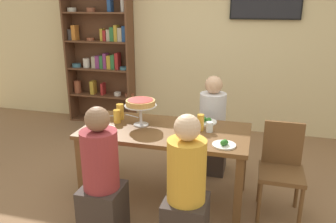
{
  "coord_description": "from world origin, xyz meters",
  "views": [
    {
      "loc": [
        0.84,
        -2.94,
        1.91
      ],
      "look_at": [
        0.0,
        0.1,
        0.89
      ],
      "focal_mm": 35.83,
      "sensor_mm": 36.0,
      "label": 1
    }
  ],
  "objects": [
    {
      "name": "water_glass_clear_near",
      "position": [
        0.43,
        0.05,
        0.79
      ],
      "size": [
        0.07,
        0.07,
        0.1
      ],
      "primitive_type": "cylinder",
      "color": "white",
      "rests_on": "dining_table"
    },
    {
      "name": "beer_glass_amber_short",
      "position": [
        -0.53,
        0.05,
        0.81
      ],
      "size": [
        0.07,
        0.07,
        0.14
      ],
      "primitive_type": "cylinder",
      "color": "gold",
      "rests_on": "dining_table"
    },
    {
      "name": "deep_dish_pizza_stand",
      "position": [
        -0.27,
        0.04,
        0.96
      ],
      "size": [
        0.32,
        0.32,
        0.27
      ],
      "color": "silver",
      "rests_on": "dining_table"
    },
    {
      "name": "cutlery_fork_near",
      "position": [
        0.19,
        -0.27,
        0.74
      ],
      "size": [
        0.18,
        0.06,
        0.0
      ],
      "primitive_type": "cube",
      "rotation": [
        0.0,
        0.0,
        0.26
      ],
      "color": "silver",
      "rests_on": "dining_table"
    },
    {
      "name": "beer_glass_amber_tall",
      "position": [
        0.33,
        0.07,
        0.82
      ],
      "size": [
        0.07,
        0.07,
        0.16
      ],
      "primitive_type": "cylinder",
      "color": "gold",
      "rests_on": "dining_table"
    },
    {
      "name": "chair_head_east",
      "position": [
        1.11,
        0.03,
        0.49
      ],
      "size": [
        0.4,
        0.4,
        0.87
      ],
      "rotation": [
        0.0,
        0.0,
        3.14
      ],
      "color": "brown",
      "rests_on": "ground_plane"
    },
    {
      "name": "ground_plane",
      "position": [
        0.0,
        0.0,
        0.0
      ],
      "size": [
        12.0,
        12.0,
        0.0
      ],
      "primitive_type": "plane",
      "color": "#846042"
    },
    {
      "name": "rear_partition",
      "position": [
        0.0,
        2.2,
        1.4
      ],
      "size": [
        8.0,
        0.12,
        2.8
      ],
      "primitive_type": "cube",
      "color": "beige",
      "rests_on": "ground_plane"
    },
    {
      "name": "salad_plate_spare",
      "position": [
        0.35,
        0.28,
        0.76
      ],
      "size": [
        0.23,
        0.23,
        0.07
      ],
      "color": "white",
      "rests_on": "dining_table"
    },
    {
      "name": "beer_glass_amber_spare",
      "position": [
        -0.54,
        0.16,
        0.82
      ],
      "size": [
        0.08,
        0.08,
        0.16
      ],
      "primitive_type": "cylinder",
      "color": "gold",
      "rests_on": "dining_table"
    },
    {
      "name": "diner_near_left",
      "position": [
        -0.35,
        -0.71,
        0.49
      ],
      "size": [
        0.34,
        0.34,
        1.15
      ],
      "rotation": [
        0.0,
        0.0,
        1.57
      ],
      "color": "#382D28",
      "rests_on": "ground_plane"
    },
    {
      "name": "salad_plate_near_diner",
      "position": [
        -0.56,
        -0.17,
        0.76
      ],
      "size": [
        0.21,
        0.21,
        0.06
      ],
      "color": "white",
      "rests_on": "dining_table"
    },
    {
      "name": "salad_plate_far_diner",
      "position": [
        0.6,
        -0.25,
        0.76
      ],
      "size": [
        0.21,
        0.21,
        0.06
      ],
      "color": "white",
      "rests_on": "dining_table"
    },
    {
      "name": "dining_table",
      "position": [
        0.0,
        0.0,
        0.64
      ],
      "size": [
        1.62,
        0.8,
        0.74
      ],
      "color": "brown",
      "rests_on": "ground_plane"
    },
    {
      "name": "diner_near_right",
      "position": [
        0.37,
        -0.7,
        0.49
      ],
      "size": [
        0.34,
        0.34,
        1.15
      ],
      "rotation": [
        0.0,
        0.0,
        1.57
      ],
      "color": "#382D28",
      "rests_on": "ground_plane"
    },
    {
      "name": "bookshelf",
      "position": [
        -1.65,
        2.01,
        1.12
      ],
      "size": [
        1.12,
        0.3,
        2.21
      ],
      "color": "brown",
      "rests_on": "ground_plane"
    },
    {
      "name": "cutlery_knife_near",
      "position": [
        -0.67,
        0.23,
        0.74
      ],
      "size": [
        0.18,
        0.07,
        0.0
      ],
      "primitive_type": "cube",
      "rotation": [
        0.0,
        0.0,
        3.45
      ],
      "color": "silver",
      "rests_on": "dining_table"
    },
    {
      "name": "cutlery_fork_far",
      "position": [
        -0.46,
        0.28,
        0.74
      ],
      "size": [
        0.17,
        0.08,
        0.0
      ],
      "primitive_type": "cube",
      "rotation": [
        0.0,
        0.0,
        2.77
      ],
      "color": "silver",
      "rests_on": "dining_table"
    },
    {
      "name": "diner_far_right",
      "position": [
        0.37,
        0.69,
        0.49
      ],
      "size": [
        0.34,
        0.34,
        1.15
      ],
      "rotation": [
        0.0,
        0.0,
        -1.57
      ],
      "color": "#382D28",
      "rests_on": "ground_plane"
    }
  ]
}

